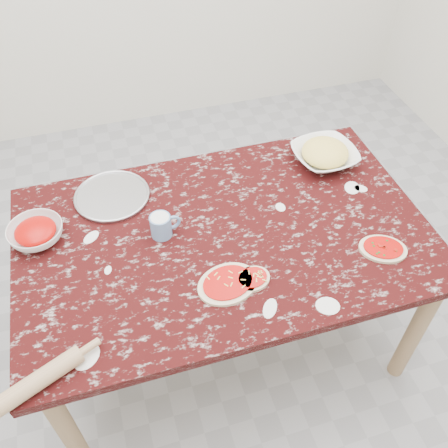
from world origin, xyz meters
TOP-DOWN VIEW (x-y plane):
  - ground at (0.00, 0.00)m, footprint 4.00×4.00m
  - worktable at (0.00, 0.00)m, footprint 1.60×1.00m
  - pizza_tray at (-0.39, 0.33)m, footprint 0.34×0.34m
  - sauce_bowl at (-0.69, 0.18)m, footprint 0.21×0.21m
  - cheese_bowl at (0.56, 0.29)m, footprint 0.30×0.30m
  - flour_mug at (-0.23, 0.06)m, footprint 0.12×0.08m
  - pizza_left at (-0.06, -0.24)m, footprint 0.26×0.22m
  - pizza_mid at (0.03, -0.25)m, footprint 0.15×0.13m
  - pizza_right at (0.55, -0.26)m, footprint 0.22×0.20m
  - rolling_pin at (-0.71, -0.44)m, footprint 0.29×0.17m

SIDE VIEW (x-z plane):
  - ground at x=0.00m, z-range 0.00..0.00m
  - worktable at x=0.00m, z-range 0.29..1.04m
  - pizza_tray at x=-0.39m, z-range 0.75..0.76m
  - pizza_left at x=-0.06m, z-range 0.75..0.77m
  - pizza_mid at x=0.03m, z-range 0.75..0.77m
  - pizza_right at x=0.55m, z-range 0.75..0.77m
  - rolling_pin at x=-0.71m, z-range 0.75..0.81m
  - sauce_bowl at x=-0.69m, z-range 0.75..0.82m
  - cheese_bowl at x=0.56m, z-range 0.75..0.82m
  - flour_mug at x=-0.23m, z-range 0.75..0.85m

